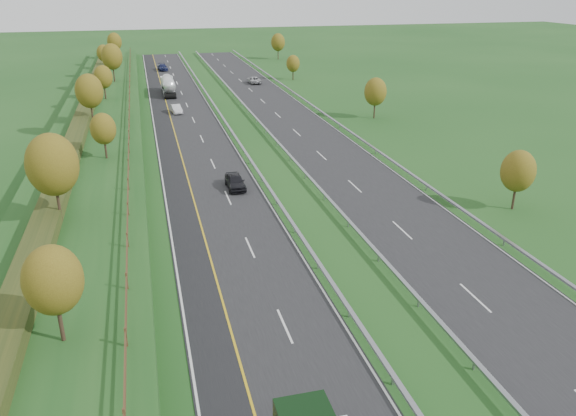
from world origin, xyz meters
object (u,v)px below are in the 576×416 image
object	(u,v)px
car_dark_near	(235,181)
car_small_far	(163,67)
car_silver_mid	(176,109)
road_tanker	(168,85)
car_oncoming	(254,80)

from	to	relation	value
car_dark_near	car_small_far	size ratio (longest dim) A/B	0.88
car_dark_near	car_silver_mid	xyz separation A→B (m)	(-3.52, 39.23, -0.10)
road_tanker	car_silver_mid	xyz separation A→B (m)	(0.22, -17.59, -1.13)
road_tanker	car_silver_mid	bearing A→B (deg)	-89.27
car_small_far	car_oncoming	size ratio (longest dim) A/B	1.02
road_tanker	car_silver_mid	size ratio (longest dim) A/B	2.66
car_oncoming	road_tanker	bearing A→B (deg)	21.52
car_dark_near	car_small_far	world-z (taller)	car_dark_near
road_tanker	car_small_far	distance (m)	32.09
car_dark_near	car_oncoming	xyz separation A→B (m)	(15.00, 64.71, -0.07)
car_silver_mid	car_small_far	xyz separation A→B (m)	(0.20, 49.66, 0.07)
road_tanker	car_dark_near	world-z (taller)	road_tanker
car_silver_mid	car_small_far	bearing A→B (deg)	82.23
road_tanker	car_oncoming	size ratio (longest dim) A/B	2.17
car_dark_near	car_oncoming	world-z (taller)	car_dark_near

